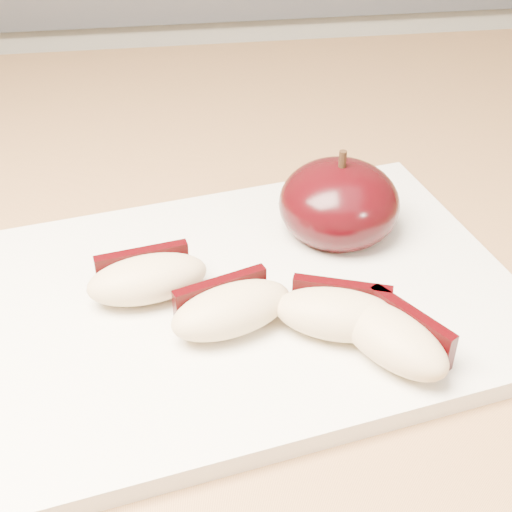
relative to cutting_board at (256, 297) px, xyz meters
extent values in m
cube|color=silver|center=(0.08, 0.83, -0.46)|extent=(2.40, 0.60, 0.90)
cube|color=#A87E49|center=(0.08, 0.13, -0.03)|extent=(1.64, 0.64, 0.04)
cube|color=silver|center=(0.00, 0.00, 0.00)|extent=(0.34, 0.28, 0.01)
ellipsoid|color=black|center=(0.06, 0.06, 0.03)|extent=(0.08, 0.08, 0.06)
cylinder|color=black|center=(0.06, 0.06, 0.06)|extent=(0.00, 0.00, 0.01)
ellipsoid|color=tan|center=(-0.06, 0.00, 0.02)|extent=(0.08, 0.05, 0.03)
cube|color=black|center=(-0.07, 0.02, 0.02)|extent=(0.06, 0.02, 0.02)
ellipsoid|color=tan|center=(-0.02, -0.03, 0.02)|extent=(0.08, 0.06, 0.03)
cube|color=black|center=(-0.02, -0.02, 0.02)|extent=(0.05, 0.02, 0.02)
ellipsoid|color=tan|center=(0.04, -0.04, 0.02)|extent=(0.08, 0.06, 0.03)
cube|color=black|center=(0.04, -0.03, 0.02)|extent=(0.05, 0.03, 0.02)
ellipsoid|color=tan|center=(0.06, -0.07, 0.02)|extent=(0.07, 0.08, 0.03)
cube|color=black|center=(0.08, -0.06, 0.02)|extent=(0.03, 0.05, 0.02)
camera|label=1|loc=(-0.05, -0.33, 0.28)|focal=50.00mm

